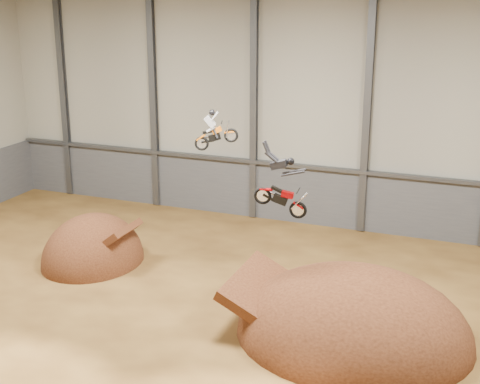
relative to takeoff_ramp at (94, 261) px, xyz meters
name	(u,v)px	position (x,y,z in m)	size (l,w,h in m)	color
floor	(203,339)	(8.60, -5.23, 0.00)	(40.00, 40.00, 0.00)	#523515
back_wall	(310,107)	(8.60, 9.77, 7.00)	(40.00, 0.10, 14.00)	#A3A090
lower_band_back	(307,195)	(8.60, 9.67, 1.75)	(39.80, 0.18, 3.50)	#52545A
steel_rail	(307,167)	(8.60, 9.52, 3.55)	(39.80, 0.35, 0.20)	#47494F
steel_column_0	(63,92)	(-8.07, 9.57, 7.00)	(0.40, 0.36, 13.90)	#47494F
steel_column_1	(153,98)	(-1.40, 9.57, 7.00)	(0.40, 0.36, 13.90)	#47494F
steel_column_2	(254,104)	(5.27, 9.57, 7.00)	(0.40, 0.36, 13.90)	#47494F
steel_column_3	(367,112)	(11.93, 9.57, 7.00)	(0.40, 0.36, 13.90)	#47494F
takeoff_ramp	(94,261)	(0.00, 0.00, 0.00)	(4.99, 5.76, 4.99)	#391B0E
landing_ramp	(352,336)	(14.15, -2.78, 0.00)	(9.57, 8.47, 5.52)	#391B0E
fmx_rider_a	(218,126)	(7.20, -0.24, 7.68)	(1.99, 0.76, 1.80)	orange
fmx_rider_b	(278,180)	(10.83, -2.70, 6.23)	(2.96, 0.84, 2.53)	#A80005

